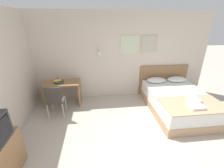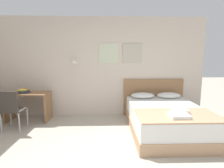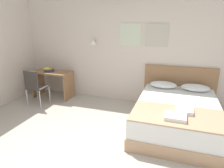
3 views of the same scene
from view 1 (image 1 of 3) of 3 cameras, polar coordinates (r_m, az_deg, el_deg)
The scene contains 12 objects.
ground_plane at distance 3.08m, azimuth 9.91°, elevation -28.27°, with size 24.00×24.00×0.00m, color #B2A899.
wall_back at distance 4.73m, azimuth 2.02°, elevation 10.42°, with size 5.87×0.31×2.65m.
bed at distance 4.62m, azimuth 23.75°, elevation -6.22°, with size 1.51×2.10×0.54m.
headboard at distance 5.38m, azimuth 18.75°, elevation 1.54°, with size 1.63×0.06×1.00m.
pillow_left at distance 4.98m, azimuth 16.52°, elevation 1.45°, with size 0.61×0.36×0.14m.
pillow_right at distance 5.28m, azimuth 23.44°, elevation 1.70°, with size 0.61×0.36×0.14m.
throw_blanket at distance 4.05m, azimuth 28.49°, elevation -6.83°, with size 1.47×0.84×0.02m.
folded_towel_near_foot at distance 4.19m, azimuth 28.71°, elevation -5.20°, with size 0.27×0.28×0.06m.
folded_towel_mid_bed at distance 3.91m, azimuth 29.41°, elevation -7.39°, with size 0.33×0.28×0.06m.
desk at distance 4.67m, azimuth -18.32°, elevation -1.89°, with size 1.03×0.55×0.72m.
desk_chair at distance 4.11m, azimuth -20.99°, elevation -5.44°, with size 0.42×0.42×0.89m.
fruit_bowl at distance 4.55m, azimuth -19.69°, elevation 1.00°, with size 0.27×0.27×0.12m.
Camera 1 is at (-0.67, -1.80, 2.41)m, focal length 24.00 mm.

